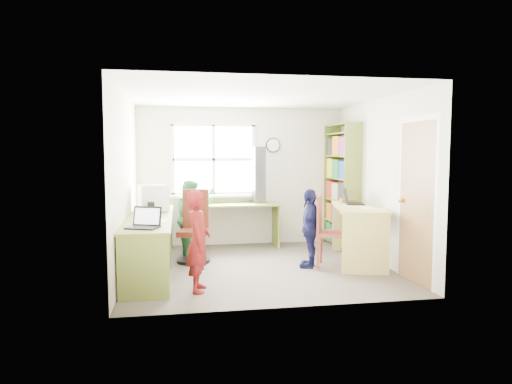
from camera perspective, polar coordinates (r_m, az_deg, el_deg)
The scene contains 19 objects.
room at distance 6.44m, azimuth 0.33°, elevation 1.37°, with size 3.64×3.44×2.44m.
l_desk at distance 6.07m, azimuth -11.45°, elevation -6.21°, with size 2.38×2.95×0.75m.
right_desk at distance 6.90m, azimuth 12.67°, elevation -3.61°, with size 1.01×1.57×0.84m.
bookshelf at distance 7.94m, azimuth 10.65°, elevation 0.41°, with size 0.30×1.02×2.10m.
swivel_chair at distance 6.87m, azimuth -7.73°, elevation -4.82°, with size 0.61×0.61×1.07m.
wooden_chair at distance 6.56m, azimuth 8.96°, elevation -4.54°, with size 0.58×0.58×1.01m.
crt_monitor at distance 6.91m, azimuth -12.70°, elevation -0.74°, with size 0.47×0.44×0.39m.
laptop_left at distance 5.47m, azimuth -13.76°, elevation -3.77°, with size 0.43×0.39×0.24m.
laptop_right at distance 7.10m, azimuth 11.79°, elevation -1.01°, with size 0.37×0.42×0.25m.
speaker_a at distance 6.63m, azimuth -12.99°, elevation -1.97°, with size 0.10×0.10×0.17m.
speaker_b at distance 7.08m, azimuth -12.67°, elevation -1.50°, with size 0.11×0.11×0.18m.
cd_tower at distance 7.84m, azimuth 0.35°, elevation 2.14°, with size 0.22×0.20×0.97m.
game_box at distance 7.37m, azimuth 11.54°, elevation -1.03°, with size 0.33×0.33×0.05m.
paper_a at distance 5.95m, azimuth -12.31°, elevation -3.56°, with size 0.26×0.35×0.00m.
paper_b at distance 6.61m, azimuth 14.07°, elevation -1.98°, with size 0.26×0.34×0.00m.
potted_plant at distance 7.76m, azimuth -5.72°, elevation -0.49°, with size 0.15×0.12×0.27m, color #317A3C.
person_red at distance 5.38m, azimuth -7.22°, elevation -6.11°, with size 0.43×0.28×1.19m, color maroon.
person_green at distance 7.26m, azimuth -8.08°, elevation -3.21°, with size 0.58×0.45×1.19m, color #2F763D.
person_navy at distance 6.50m, azimuth 6.76°, elevation -4.51°, with size 0.65×0.27×1.11m, color #151743.
Camera 1 is at (-1.11, -6.24, 1.63)m, focal length 32.00 mm.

